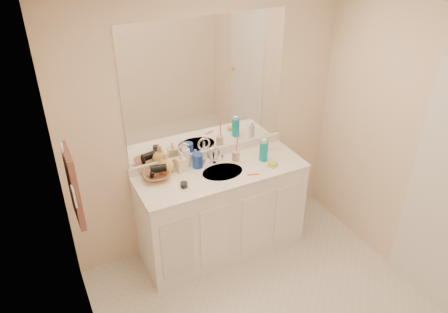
% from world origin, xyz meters
% --- Properties ---
extents(ceiling, '(2.60, 2.60, 0.02)m').
position_xyz_m(ceiling, '(0.00, 0.00, 2.40)').
color(ceiling, white).
rests_on(ceiling, wall_back).
extents(wall_back, '(2.60, 0.02, 2.40)m').
position_xyz_m(wall_back, '(0.00, 1.30, 1.20)').
color(wall_back, '#F6DDC1').
rests_on(wall_back, floor).
extents(wall_left, '(0.02, 2.60, 2.40)m').
position_xyz_m(wall_left, '(-1.30, 0.00, 1.20)').
color(wall_left, '#F6DDC1').
rests_on(wall_left, floor).
extents(wall_right, '(0.02, 2.60, 2.40)m').
position_xyz_m(wall_right, '(1.30, 0.00, 1.20)').
color(wall_right, '#F6DDC1').
rests_on(wall_right, floor).
extents(vanity_cabinet, '(1.50, 0.55, 0.85)m').
position_xyz_m(vanity_cabinet, '(0.00, 1.02, 0.42)').
color(vanity_cabinet, white).
rests_on(vanity_cabinet, floor).
extents(countertop, '(1.52, 0.57, 0.03)m').
position_xyz_m(countertop, '(0.00, 1.02, 0.86)').
color(countertop, white).
rests_on(countertop, vanity_cabinet).
extents(backsplash, '(1.52, 0.03, 0.08)m').
position_xyz_m(backsplash, '(0.00, 1.29, 0.92)').
color(backsplash, white).
rests_on(backsplash, countertop).
extents(sink_basin, '(0.37, 0.37, 0.02)m').
position_xyz_m(sink_basin, '(0.00, 1.00, 0.87)').
color(sink_basin, beige).
rests_on(sink_basin, countertop).
extents(faucet, '(0.02, 0.02, 0.11)m').
position_xyz_m(faucet, '(0.00, 1.18, 0.94)').
color(faucet, silver).
rests_on(faucet, countertop).
extents(mirror, '(1.48, 0.01, 1.20)m').
position_xyz_m(mirror, '(0.00, 1.29, 1.56)').
color(mirror, white).
rests_on(mirror, wall_back).
extents(blue_mug, '(0.11, 0.11, 0.13)m').
position_xyz_m(blue_mug, '(-0.16, 1.18, 0.94)').
color(blue_mug, '#17399F').
rests_on(blue_mug, countertop).
extents(tan_cup, '(0.07, 0.07, 0.09)m').
position_xyz_m(tan_cup, '(0.20, 1.12, 0.93)').
color(tan_cup, '#C6B28B').
rests_on(tan_cup, countertop).
extents(toothbrush, '(0.01, 0.04, 0.22)m').
position_xyz_m(toothbrush, '(0.21, 1.12, 1.03)').
color(toothbrush, '#FF4394').
rests_on(toothbrush, tan_cup).
extents(mouthwash_bottle, '(0.09, 0.09, 0.18)m').
position_xyz_m(mouthwash_bottle, '(0.42, 1.02, 0.97)').
color(mouthwash_bottle, '#0D93A6').
rests_on(mouthwash_bottle, countertop).
extents(clear_pump_bottle, '(0.07, 0.07, 0.15)m').
position_xyz_m(clear_pump_bottle, '(0.53, 1.16, 0.96)').
color(clear_pump_bottle, silver).
rests_on(clear_pump_bottle, countertop).
extents(soap_dish, '(0.11, 0.10, 0.01)m').
position_xyz_m(soap_dish, '(0.44, 0.89, 0.89)').
color(soap_dish, silver).
rests_on(soap_dish, countertop).
extents(green_soap, '(0.09, 0.07, 0.03)m').
position_xyz_m(green_soap, '(0.44, 0.89, 0.90)').
color(green_soap, '#B5D734').
rests_on(green_soap, soap_dish).
extents(orange_comb, '(0.11, 0.06, 0.00)m').
position_xyz_m(orange_comb, '(0.22, 0.84, 0.88)').
color(orange_comb, '#F7511A').
rests_on(orange_comb, countertop).
extents(dark_jar, '(0.07, 0.07, 0.04)m').
position_xyz_m(dark_jar, '(-0.39, 0.94, 0.90)').
color(dark_jar, black).
rests_on(dark_jar, countertop).
extents(soap_bottle_white, '(0.11, 0.11, 0.22)m').
position_xyz_m(soap_bottle_white, '(-0.24, 1.25, 0.99)').
color(soap_bottle_white, white).
rests_on(soap_bottle_white, countertop).
extents(soap_bottle_cream, '(0.09, 0.09, 0.18)m').
position_xyz_m(soap_bottle_cream, '(-0.31, 1.19, 0.97)').
color(soap_bottle_cream, '#FAE5CB').
rests_on(soap_bottle_cream, countertop).
extents(soap_bottle_yellow, '(0.17, 0.17, 0.19)m').
position_xyz_m(soap_bottle_yellow, '(-0.44, 1.22, 0.98)').
color(soap_bottle_yellow, '#EDBD5C').
rests_on(soap_bottle_yellow, countertop).
extents(wicker_basket, '(0.26, 0.26, 0.06)m').
position_xyz_m(wicker_basket, '(-0.55, 1.17, 0.91)').
color(wicker_basket, '#9E623F').
rests_on(wicker_basket, countertop).
extents(hair_dryer, '(0.15, 0.09, 0.07)m').
position_xyz_m(hair_dryer, '(-0.53, 1.17, 0.97)').
color(hair_dryer, black).
rests_on(hair_dryer, wicker_basket).
extents(towel_ring, '(0.01, 0.11, 0.11)m').
position_xyz_m(towel_ring, '(-1.27, 0.77, 1.55)').
color(towel_ring, silver).
rests_on(towel_ring, wall_left).
extents(hand_towel, '(0.04, 0.32, 0.55)m').
position_xyz_m(hand_towel, '(-1.25, 0.77, 1.25)').
color(hand_towel, brown).
rests_on(hand_towel, towel_ring).
extents(switch_plate, '(0.01, 0.08, 0.13)m').
position_xyz_m(switch_plate, '(-1.27, 0.57, 1.30)').
color(switch_plate, white).
rests_on(switch_plate, wall_left).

